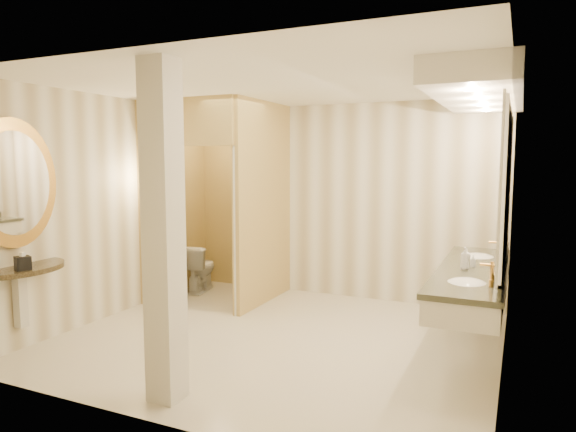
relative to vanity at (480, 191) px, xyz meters
The scene contains 16 objects.
floor 2.59m from the vanity, 168.58° to the right, with size 4.50×4.50×0.00m, color beige.
ceiling 2.29m from the vanity, 168.58° to the right, with size 4.50×4.50×0.00m, color white.
wall_back 2.56m from the vanity, 141.05° to the left, with size 4.50×0.02×2.70m, color white.
wall_front 3.12m from the vanity, 129.51° to the right, with size 4.50×0.02×2.70m, color white.
wall_left 4.26m from the vanity, behind, with size 0.02×4.00×2.70m, color white.
wall_right 0.56m from the vanity, 55.92° to the right, with size 0.02×4.00×2.70m, color white.
toilet_closet 3.16m from the vanity, 169.52° to the left, with size 1.50×1.55×2.70m.
wall_sconce 3.91m from the vanity, behind, with size 0.14×0.14×0.42m.
vanity is the anchor object (origin of this frame).
console_shelf 4.57m from the vanity, 156.76° to the right, with size 0.99×0.99×1.94m.
pillar 3.00m from the vanity, 136.79° to the right, with size 0.25×0.25×2.70m, color beige.
tissue_box 4.46m from the vanity, 154.49° to the right, with size 0.13×0.13×0.13m, color black.
toilet 4.23m from the vanity, 166.06° to the left, with size 0.39×0.68×0.69m, color white.
soap_bottle_a 0.70m from the vanity, 134.41° to the left, with size 0.05×0.05×0.12m, color beige.
soap_bottle_b 0.81m from the vanity, 109.14° to the left, with size 0.09×0.09×0.12m, color silver.
soap_bottle_c 0.67m from the vanity, 128.28° to the right, with size 0.08×0.08×0.22m, color #C6B28C.
Camera 1 is at (2.34, -4.86, 1.92)m, focal length 32.00 mm.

